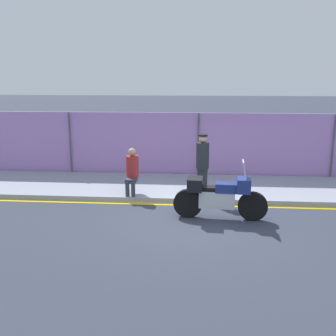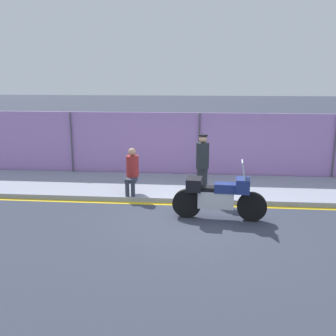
% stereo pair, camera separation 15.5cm
% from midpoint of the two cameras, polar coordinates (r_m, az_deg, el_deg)
% --- Properties ---
extents(ground_plane, '(120.00, 120.00, 0.00)m').
position_cam_midpoint_polar(ground_plane, '(9.70, 4.51, -7.36)').
color(ground_plane, '#333847').
extents(sidewalk, '(32.66, 2.81, 0.14)m').
position_cam_midpoint_polar(sidewalk, '(12.09, 4.71, -2.82)').
color(sidewalk, '#8E93A3').
rests_on(sidewalk, ground_plane).
extents(curb_paint_stripe, '(32.66, 0.18, 0.01)m').
position_cam_midpoint_polar(curb_paint_stripe, '(10.68, 4.60, -5.38)').
color(curb_paint_stripe, gold).
rests_on(curb_paint_stripe, ground_plane).
extents(storefront_fence, '(31.02, 0.17, 2.21)m').
position_cam_midpoint_polar(storefront_fence, '(13.32, 4.88, 3.25)').
color(storefront_fence, '#AD7FC6').
rests_on(storefront_fence, ground_plane).
extents(motorcycle, '(2.28, 0.60, 1.46)m').
position_cam_midpoint_polar(motorcycle, '(9.57, 7.79, -4.01)').
color(motorcycle, black).
rests_on(motorcycle, ground_plane).
extents(officer_standing, '(0.36, 0.36, 1.69)m').
position_cam_midpoint_polar(officer_standing, '(11.08, 5.41, 0.66)').
color(officer_standing, '#1E2328').
rests_on(officer_standing, sidewalk).
extents(person_seated_on_curb, '(0.36, 0.66, 1.29)m').
position_cam_midpoint_polar(person_seated_on_curb, '(11.14, -4.85, -0.07)').
color(person_seated_on_curb, '#2D3342').
rests_on(person_seated_on_curb, sidewalk).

